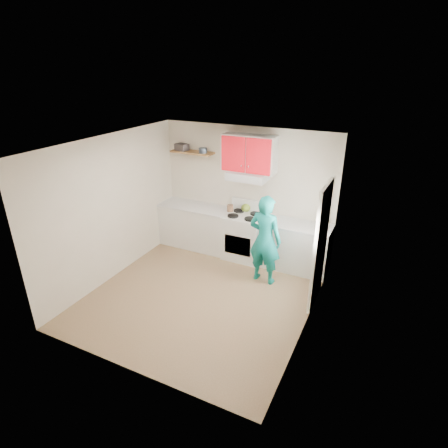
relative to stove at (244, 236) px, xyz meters
The scene contains 21 objects.
floor 1.64m from the stove, 93.63° to the right, with size 3.80×3.80×0.00m, color brown.
ceiling 2.66m from the stove, 93.63° to the right, with size 3.60×3.80×0.04m, color white.
back_wall 0.91m from the stove, 107.10° to the left, with size 3.60×0.04×2.60m, color beige.
front_wall 3.58m from the stove, 91.65° to the right, with size 3.60×0.04×2.60m, color beige.
left_wall 2.61m from the stove, 140.34° to the right, with size 0.04×3.80×2.60m, color beige.
right_wall 2.46m from the stove, 42.81° to the right, with size 0.04×3.80×2.60m, color beige.
door 1.97m from the stove, 27.58° to the right, with size 0.05×0.85×2.05m, color white.
door_glass 2.11m from the stove, 27.97° to the right, with size 0.01×0.55×0.95m, color white.
counter_left 1.14m from the stove, behind, with size 1.52×0.60×0.90m, color silver.
counter_right 1.04m from the stove, ahead, with size 1.32×0.60×0.90m, color silver.
stove is the anchor object (origin of this frame).
range_hood 1.24m from the stove, 90.00° to the left, with size 0.76×0.44×0.15m, color silver.
upper_cabinets 1.67m from the stove, 90.00° to the left, with size 1.02×0.33×0.70m, color red.
shelf 2.01m from the stove, behind, with size 0.90×0.30×0.04m, color brown.
books 2.22m from the stove, behind, with size 0.26×0.19×0.13m, color #3B3437.
tin 1.91m from the stove, behind, with size 0.17×0.17×0.10m, color #333D4C.
kettle 0.58m from the stove, 105.83° to the left, with size 0.19×0.19×0.16m, color #596E1E.
crock 0.63m from the stove, 167.25° to the left, with size 0.13×0.13×0.16m, color brown.
cutting_board 1.08m from the stove, ahead, with size 0.30×0.22×0.02m, color olive.
silicone_mat 1.53m from the stove, ahead, with size 0.30×0.25×0.01m, color red.
person 1.02m from the stove, 44.58° to the right, with size 0.60×0.40×1.65m, color #0C716C.
Camera 1 is at (2.67, -4.63, 3.69)m, focal length 29.45 mm.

